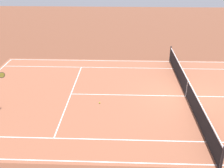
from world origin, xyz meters
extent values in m
plane|color=brown|center=(0.00, 0.00, 0.00)|extent=(60.00, 60.00, 0.00)
cube|color=#935138|center=(0.00, 0.00, 0.00)|extent=(24.20, 11.40, 0.00)
cube|color=white|center=(0.00, -5.50, 0.00)|extent=(23.80, 0.05, 0.01)
cube|color=white|center=(0.00, 5.50, 0.00)|extent=(23.80, 0.05, 0.01)
cube|color=white|center=(0.00, -4.11, 0.00)|extent=(23.80, 0.05, 0.01)
cube|color=white|center=(0.00, 4.11, 0.00)|extent=(23.80, 0.05, 0.01)
cube|color=white|center=(6.40, 0.00, 0.00)|extent=(0.05, 8.22, 0.01)
cube|color=white|center=(0.00, 0.00, 0.00)|extent=(12.80, 0.05, 0.01)
cylinder|color=#2D2D33|center=(0.00, -5.80, 0.54)|extent=(0.10, 0.10, 1.08)
cylinder|color=#2D2D33|center=(0.00, 5.80, 0.54)|extent=(0.10, 0.10, 1.08)
cube|color=black|center=(0.00, 0.00, 0.44)|extent=(0.02, 11.60, 0.88)
cube|color=white|center=(0.00, 0.00, 0.95)|extent=(0.04, 11.60, 0.06)
cube|color=white|center=(0.00, 0.00, 0.44)|extent=(0.04, 0.06, 0.88)
torus|color=#232326|center=(9.65, 1.03, 1.54)|extent=(0.29, 0.16, 0.31)
cylinder|color=#C6D84C|center=(9.65, 1.03, 1.54)|extent=(0.24, 0.13, 0.27)
sphere|color=#CCE01E|center=(4.71, 1.01, 0.03)|extent=(0.07, 0.07, 0.07)
camera|label=1|loc=(3.56, 13.43, 6.93)|focal=43.48mm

